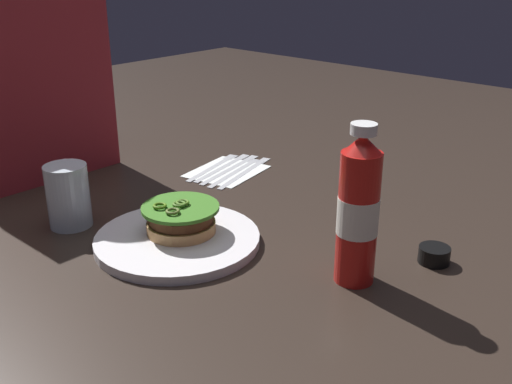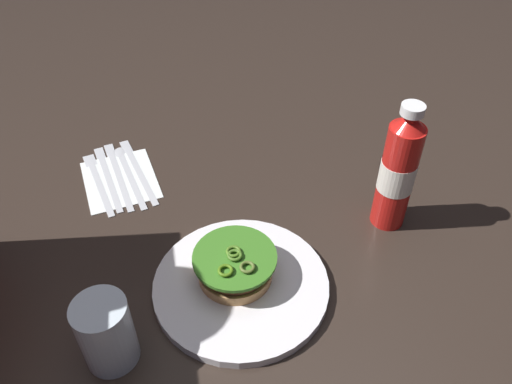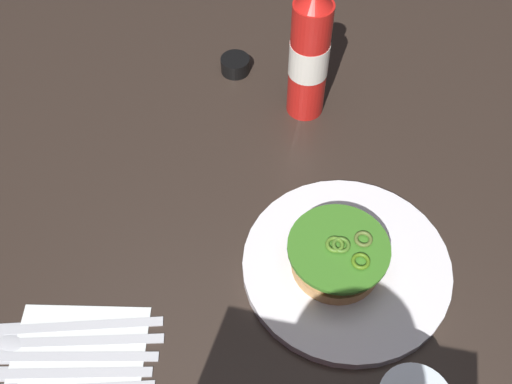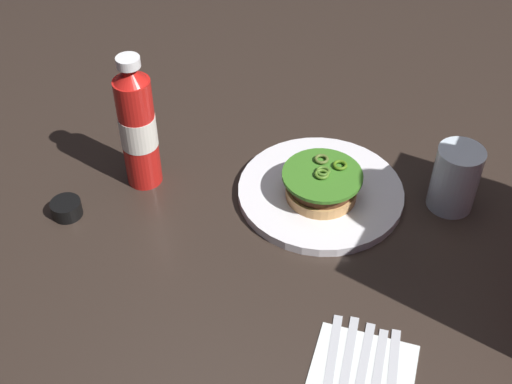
# 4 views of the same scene
# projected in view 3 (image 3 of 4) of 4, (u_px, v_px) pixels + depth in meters

# --- Properties ---
(ground_plane) EXTENTS (3.00, 3.00, 0.00)m
(ground_plane) POSITION_uv_depth(u_px,v_px,m) (317.00, 220.00, 0.84)
(ground_plane) COLOR #2E241D
(dinner_plate) EXTENTS (0.27, 0.27, 0.02)m
(dinner_plate) POSITION_uv_depth(u_px,v_px,m) (346.00, 266.00, 0.78)
(dinner_plate) COLOR white
(dinner_plate) RESTS_ON ground_plane
(burger_sandwich) EXTENTS (0.13, 0.13, 0.05)m
(burger_sandwich) POSITION_uv_depth(u_px,v_px,m) (337.00, 256.00, 0.76)
(burger_sandwich) COLOR tan
(burger_sandwich) RESTS_ON dinner_plate
(ketchup_bottle) EXTENTS (0.06, 0.06, 0.24)m
(ketchup_bottle) POSITION_uv_depth(u_px,v_px,m) (309.00, 54.00, 0.88)
(ketchup_bottle) COLOR red
(ketchup_bottle) RESTS_ON ground_plane
(condiment_cup) EXTENTS (0.05, 0.05, 0.03)m
(condiment_cup) POSITION_uv_depth(u_px,v_px,m) (235.00, 65.00, 1.00)
(condiment_cup) COLOR black
(condiment_cup) RESTS_ON ground_plane
(napkin) EXTENTS (0.18, 0.16, 0.00)m
(napkin) POSITION_uv_depth(u_px,v_px,m) (78.00, 357.00, 0.72)
(napkin) COLOR white
(napkin) RESTS_ON ground_plane
(steak_knife) EXTENTS (0.21, 0.07, 0.00)m
(steak_knife) POSITION_uv_depth(u_px,v_px,m) (61.00, 326.00, 0.74)
(steak_knife) COLOR silver
(steak_knife) RESTS_ON napkin
(spoon_utensil) EXTENTS (0.20, 0.06, 0.00)m
(spoon_utensil) POSITION_uv_depth(u_px,v_px,m) (55.00, 341.00, 0.73)
(spoon_utensil) COLOR silver
(spoon_utensil) RESTS_ON napkin
(butter_knife) EXTENTS (0.22, 0.06, 0.00)m
(butter_knife) POSITION_uv_depth(u_px,v_px,m) (54.00, 356.00, 0.72)
(butter_knife) COLOR silver
(butter_knife) RESTS_ON napkin
(table_knife) EXTENTS (0.21, 0.06, 0.00)m
(table_knife) POSITION_uv_depth(u_px,v_px,m) (51.00, 372.00, 0.70)
(table_knife) COLOR silver
(table_knife) RESTS_ON napkin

